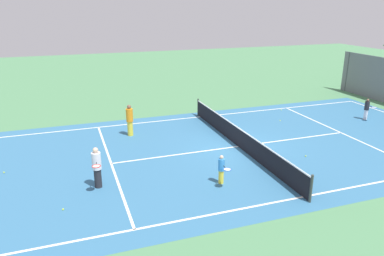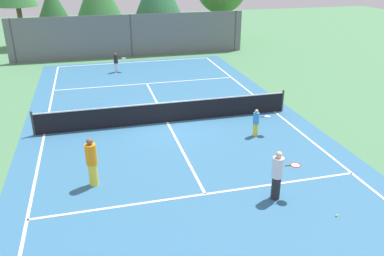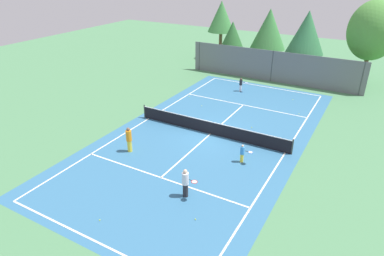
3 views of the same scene
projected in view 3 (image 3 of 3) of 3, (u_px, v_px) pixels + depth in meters
name	position (u px, v px, depth m)	size (l,w,h in m)	color
ground_plane	(210.00, 134.00, 24.71)	(80.00, 80.00, 0.00)	#4C8456
court_surface	(210.00, 134.00, 24.71)	(13.00, 25.00, 0.01)	teal
tennis_net	(211.00, 128.00, 24.49)	(11.90, 0.10, 1.10)	#333833
perimeter_fence	(272.00, 66.00, 34.95)	(18.00, 0.12, 3.20)	slate
tree_0	(269.00, 29.00, 38.14)	(3.98, 3.98, 6.70)	brown
tree_1	(221.00, 17.00, 41.73)	(3.30, 3.30, 7.08)	brown
tree_2	(232.00, 35.00, 38.53)	(2.71, 2.71, 5.31)	brown
tree_3	(373.00, 31.00, 32.36)	(4.73, 5.02, 8.22)	brown
tree_4	(307.00, 32.00, 34.04)	(3.82, 3.82, 7.04)	brown
player_0	(241.00, 84.00, 32.59)	(0.86, 0.35, 1.32)	silver
player_1	(129.00, 139.00, 22.07)	(0.37, 0.37, 1.74)	yellow
player_2	(243.00, 153.00, 20.99)	(0.83, 0.34, 1.22)	yellow
player_3	(186.00, 183.00, 17.78)	(0.94, 0.42, 1.68)	#232328
tennis_ball_0	(293.00, 100.00, 30.78)	(0.07, 0.07, 0.07)	#CCE533
tennis_ball_1	(202.00, 106.00, 29.47)	(0.07, 0.07, 0.07)	#CCE533
tennis_ball_2	(252.00, 128.00, 25.60)	(0.07, 0.07, 0.07)	#CCE533
tennis_ball_3	(100.00, 220.00, 16.44)	(0.07, 0.07, 0.07)	#CCE533
tennis_ball_4	(195.00, 219.00, 16.48)	(0.07, 0.07, 0.07)	#CCE533
tennis_ball_5	(299.00, 114.00, 27.90)	(0.07, 0.07, 0.07)	#CCE533
tennis_ball_6	(189.00, 97.00, 31.47)	(0.07, 0.07, 0.07)	#CCE533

